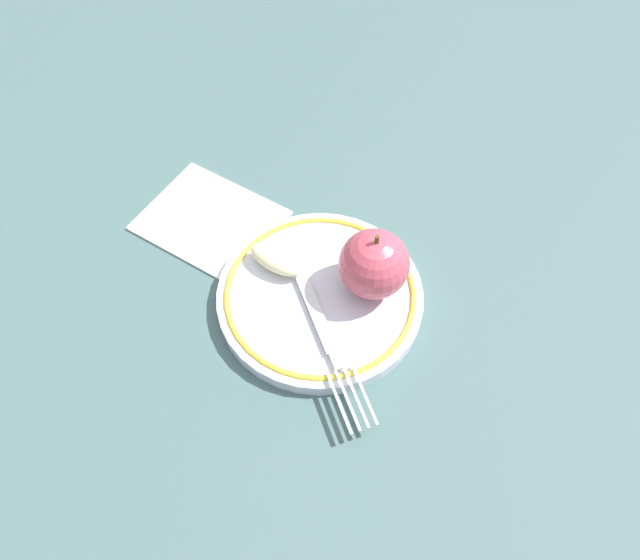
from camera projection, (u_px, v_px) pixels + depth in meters
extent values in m
plane|color=#425D5D|center=(329.00, 318.00, 0.62)|extent=(2.00, 2.00, 0.00)
cylinder|color=silver|center=(320.00, 297.00, 0.62)|extent=(0.21, 0.21, 0.02)
torus|color=yellow|center=(320.00, 293.00, 0.62)|extent=(0.19, 0.19, 0.01)
sphere|color=#BD4558|center=(374.00, 264.00, 0.59)|extent=(0.07, 0.07, 0.07)
cylinder|color=brown|center=(377.00, 240.00, 0.56)|extent=(0.00, 0.00, 0.01)
ellipsoid|color=beige|center=(276.00, 260.00, 0.62)|extent=(0.03, 0.06, 0.02)
cube|color=silver|center=(316.00, 311.00, 0.60)|extent=(0.07, 0.08, 0.00)
cube|color=silver|center=(336.00, 361.00, 0.57)|extent=(0.02, 0.02, 0.00)
cube|color=silver|center=(339.00, 403.00, 0.55)|extent=(0.04, 0.05, 0.00)
cube|color=silver|center=(347.00, 400.00, 0.55)|extent=(0.04, 0.05, 0.00)
cube|color=silver|center=(356.00, 397.00, 0.55)|extent=(0.04, 0.05, 0.00)
cube|color=silver|center=(364.00, 394.00, 0.55)|extent=(0.04, 0.05, 0.00)
cube|color=white|center=(210.00, 220.00, 0.68)|extent=(0.12, 0.15, 0.01)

